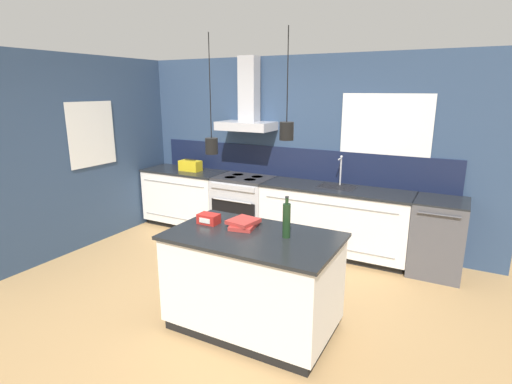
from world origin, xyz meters
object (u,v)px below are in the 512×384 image
Objects in this scene: bottle_on_island at (287,220)px; book_stack at (244,223)px; dishwasher at (438,237)px; yellow_toolbox at (190,166)px; oven_range at (244,207)px; red_supply_box at (209,219)px.

book_stack is at bearing 172.39° from bottle_on_island.
dishwasher is 2.68× the size of yellow_toolbox.
yellow_toolbox is at bearing 179.74° from oven_range.
oven_range is at bearing -0.26° from yellow_toolbox.
book_stack is 2.78m from yellow_toolbox.
bottle_on_island is (-1.11, -1.95, 0.61)m from dishwasher.
book_stack is (-0.46, 0.06, -0.12)m from bottle_on_island.
bottle_on_island is 1.86× the size of red_supply_box.
yellow_toolbox is at bearing 137.31° from book_stack.
oven_range is 2.49× the size of bottle_on_island.
oven_range is at bearing -179.91° from dishwasher.
red_supply_box is 2.60m from yellow_toolbox.
oven_range is 2.65m from dishwasher.
red_supply_box reaches higher than dishwasher.
bottle_on_island reaches higher than oven_range.
red_supply_box is (-0.80, -0.01, -0.11)m from bottle_on_island.
yellow_toolbox is (-2.05, 1.89, 0.05)m from book_stack.
bottle_on_island is at bearing -7.61° from book_stack.
bottle_on_island is at bearing -51.60° from oven_range.
yellow_toolbox is (-0.96, 0.00, 0.54)m from oven_range.
red_supply_box reaches higher than oven_range.
dishwasher is 2.78m from red_supply_box.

